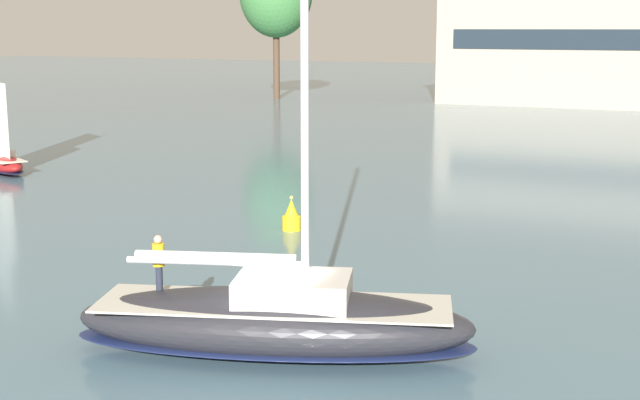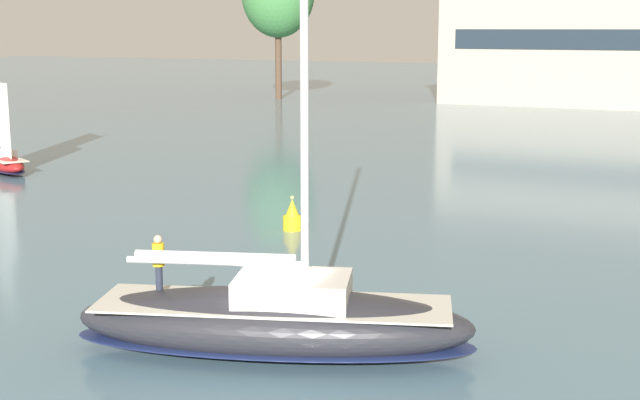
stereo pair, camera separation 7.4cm
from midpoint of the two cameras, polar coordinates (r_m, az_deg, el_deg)
The scene contains 5 objects.
ground_plane at distance 25.27m, azimuth -2.90°, elevation -9.88°, with size 400.00×400.00×0.00m, color slate.
waterfront_building at distance 110.34m, azimuth 19.41°, elevation 9.53°, with size 43.62×14.88×14.65m.
sailboat_main at distance 24.92m, azimuth -2.86°, elevation -7.63°, with size 11.64×6.61×15.42m.
sailboat_moored_near_marina at distance 59.96m, azimuth -19.72°, elevation 2.49°, with size 7.01×4.91×9.50m.
channel_buoy at distance 40.11m, azimuth -1.73°, elevation -1.08°, with size 0.85×0.85×1.58m.
Camera 2 is at (11.35, -20.71, 9.00)m, focal length 50.00 mm.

